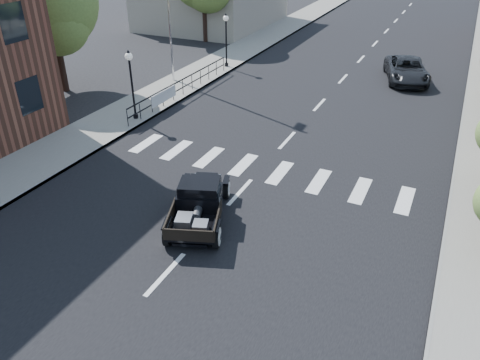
% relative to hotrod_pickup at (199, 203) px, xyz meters
% --- Properties ---
extents(ground, '(120.00, 120.00, 0.00)m').
position_rel_hotrod_pickup_xyz_m(ground, '(0.47, 0.19, -0.69)').
color(ground, black).
rests_on(ground, ground).
extents(road, '(14.00, 80.00, 0.02)m').
position_rel_hotrod_pickup_xyz_m(road, '(0.47, 15.19, -0.68)').
color(road, black).
rests_on(road, ground).
extents(road_markings, '(12.00, 60.00, 0.06)m').
position_rel_hotrod_pickup_xyz_m(road_markings, '(0.47, 10.19, -0.69)').
color(road_markings, silver).
rests_on(road_markings, ground).
extents(sidewalk_left, '(3.00, 80.00, 0.15)m').
position_rel_hotrod_pickup_xyz_m(sidewalk_left, '(-8.03, 15.19, -0.62)').
color(sidewalk_left, gray).
rests_on(sidewalk_left, ground).
extents(railing, '(0.08, 10.00, 1.00)m').
position_rel_hotrod_pickup_xyz_m(railing, '(-6.83, 10.19, -0.04)').
color(railing, black).
rests_on(railing, sidewalk_left).
extents(banner, '(0.04, 2.20, 0.60)m').
position_rel_hotrod_pickup_xyz_m(banner, '(-6.75, 8.19, -0.24)').
color(banner, silver).
rests_on(banner, sidewalk_left).
extents(lamp_post_b, '(0.36, 0.36, 3.36)m').
position_rel_hotrod_pickup_xyz_m(lamp_post_b, '(-7.13, 6.19, 1.14)').
color(lamp_post_b, black).
rests_on(lamp_post_b, sidewalk_left).
extents(lamp_post_c, '(0.36, 0.36, 3.36)m').
position_rel_hotrod_pickup_xyz_m(lamp_post_c, '(-7.13, 16.19, 1.14)').
color(lamp_post_c, black).
rests_on(lamp_post_c, sidewalk_left).
extents(big_tree_near, '(5.06, 5.06, 7.44)m').
position_rel_hotrod_pickup_xyz_m(big_tree_near, '(-13.53, 8.19, 3.03)').
color(big_tree_near, '#516B2E').
rests_on(big_tree_near, ground).
extents(hotrod_pickup, '(3.12, 4.39, 1.38)m').
position_rel_hotrod_pickup_xyz_m(hotrod_pickup, '(0.00, 0.00, 0.00)').
color(hotrod_pickup, black).
rests_on(hotrod_pickup, ground).
extents(second_car, '(3.51, 5.33, 1.36)m').
position_rel_hotrod_pickup_xyz_m(second_car, '(3.99, 18.47, -0.01)').
color(second_car, black).
rests_on(second_car, ground).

